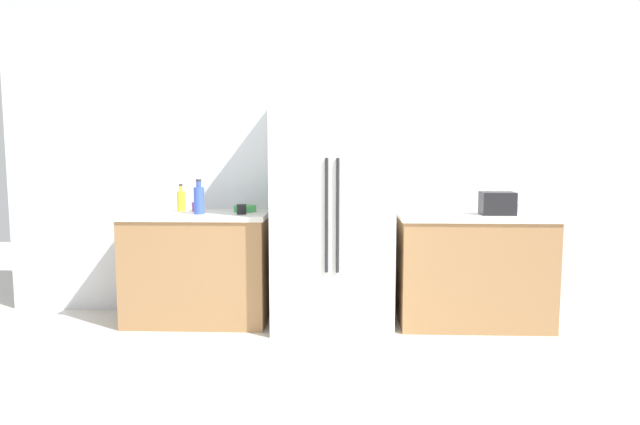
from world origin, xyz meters
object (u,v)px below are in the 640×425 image
toaster (497,203)px  cup_b (242,209)px  bottle_b (181,201)px  cup_a (197,207)px  bottle_a (199,200)px  cup_c (518,208)px  refrigerator (333,210)px  bowl_a (245,208)px

toaster → cup_b: size_ratio=3.29×
bottle_b → cup_a: 0.15m
bottle_a → bottle_b: (-0.20, 0.20, -0.03)m
cup_a → cup_c: bearing=0.6°
refrigerator → cup_b: size_ratio=23.85×
toaster → cup_a: 2.38m
refrigerator → cup_c: (1.48, 0.17, 0.01)m
refrigerator → bottle_b: bearing=172.7°
bottle_a → cup_c: bearing=4.9°
toaster → cup_a: bearing=176.7°
cup_a → cup_b: bearing=-25.5°
bottle_a → cup_b: 0.34m
cup_a → cup_b: (0.39, -0.19, 0.00)m
toaster → cup_a: toaster is taller
cup_a → cup_c: (2.59, 0.03, -0.00)m
refrigerator → bottle_a: 1.05m
cup_a → bowl_a: size_ratio=0.49×
cup_b → refrigerator: bearing=3.7°
bottle_b → refrigerator: bearing=-7.3°
toaster → bottle_a: (-2.31, -0.05, 0.03)m
cup_c → bowl_a: (-2.20, -0.03, -0.01)m
toaster → bottle_b: 2.52m
cup_c → bottle_a: bearing=-175.1°
toaster → refrigerator: bearing=-179.8°
bottle_a → bowl_a: size_ratio=1.50×
refrigerator → cup_b: (-0.71, -0.05, 0.01)m
bottle_b → cup_c: size_ratio=2.94×
cup_b → toaster: bearing=1.5°
bottle_a → bottle_b: bearing=134.2°
toaster → cup_c: 0.27m
cup_c → bowl_a: cup_c is taller
toaster → bottle_a: bearing=-178.7°
refrigerator → bowl_a: size_ratio=10.17×
bottle_a → cup_b: (0.33, 0.00, -0.07)m
cup_c → bowl_a: 2.20m
toaster → bowl_a: 1.99m
refrigerator → cup_b: 0.71m
refrigerator → bottle_b: refrigerator is taller
bottle_a → cup_b: bottle_a is taller
cup_a → cup_c: 2.59m
cup_a → cup_b: cup_b is taller
cup_c → bottle_b: bearing=-179.7°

